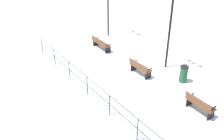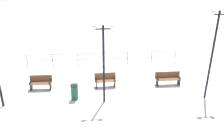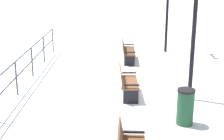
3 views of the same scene
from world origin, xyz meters
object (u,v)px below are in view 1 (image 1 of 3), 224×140
(bench_second, at_px, (140,68))
(bench_nearest, at_px, (200,104))
(lamppost_middle, at_px, (171,18))
(trash_bin, at_px, (184,74))
(bench_third, at_px, (101,43))

(bench_second, bearing_deg, bench_nearest, -92.74)
(bench_nearest, distance_m, lamppost_middle, 5.00)
(bench_nearest, xyz_separation_m, lamppost_middle, (1.86, 3.87, 2.56))
(lamppost_middle, bearing_deg, bench_second, 174.56)
(bench_nearest, xyz_separation_m, trash_bin, (1.43, 2.18, 0.02))
(lamppost_middle, height_order, trash_bin, lamppost_middle)
(bench_second, distance_m, bench_third, 4.05)
(bench_third, bearing_deg, trash_bin, -77.43)
(bench_nearest, relative_size, lamppost_middle, 0.31)
(trash_bin, bearing_deg, bench_nearest, -123.24)
(bench_second, relative_size, lamppost_middle, 0.31)
(trash_bin, bearing_deg, bench_second, 127.16)
(bench_nearest, height_order, trash_bin, trash_bin)
(bench_nearest, relative_size, bench_second, 1.00)
(bench_nearest, distance_m, trash_bin, 2.60)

